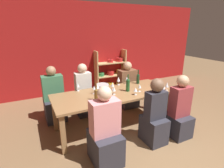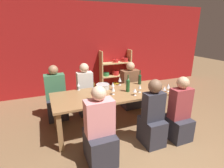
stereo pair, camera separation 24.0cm
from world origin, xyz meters
The scene contains 25 objects.
wall_back_red centered at (0.00, 3.83, 1.35)m, with size 8.80×0.06×2.70m.
shelf_unit centered at (0.83, 3.63, 0.49)m, with size 1.04×0.30×1.28m.
dining_table centered at (-0.19, 1.42, 0.66)m, with size 2.39×0.94×0.74m.
mixing_bowl centered at (-0.32, 1.72, 0.80)m, with size 0.28×0.28×0.10m.
wine_bottle_green centered at (0.56, 1.71, 0.87)m, with size 0.07×0.07×0.32m.
wine_bottle_dark centered at (-0.65, 1.22, 0.86)m, with size 0.07×0.07×0.32m.
wine_bottle_amber centered at (0.09, 1.38, 0.88)m, with size 0.08×0.08×0.35m.
wine_glass_red_a centered at (-0.24, 1.34, 0.85)m, with size 0.07×0.07×0.17m.
wine_glass_empty_a centered at (0.84, 1.07, 0.86)m, with size 0.07×0.07×0.17m.
wine_glass_white_a centered at (0.70, 1.02, 0.84)m, with size 0.07×0.07×0.14m.
wine_glass_empty_b centered at (0.12, 1.14, 0.84)m, with size 0.08×0.08×0.14m.
wine_glass_empty_c centered at (0.31, 1.78, 0.87)m, with size 0.06×0.06×0.18m.
wine_glass_white_b centered at (0.29, 1.25, 0.85)m, with size 0.06×0.06×0.15m.
wine_glass_white_c centered at (0.11, 1.82, 0.87)m, with size 0.08×0.08×0.19m.
wine_glass_empty_d centered at (-0.14, 1.60, 0.85)m, with size 0.07×0.07×0.16m.
wine_glass_red_b centered at (-0.57, 1.55, 0.86)m, with size 0.07×0.07×0.16m.
wine_glass_red_c centered at (-0.80, 1.84, 0.86)m, with size 0.07×0.07×0.16m.
wine_glass_white_d centered at (-0.48, 1.59, 0.86)m, with size 0.08×0.08×0.16m.
cell_phone centered at (0.71, 1.23, 0.75)m, with size 0.17×0.13×0.01m.
person_near_a centered at (0.20, 0.65, 0.45)m, with size 0.35×0.44×1.18m.
person_far_a centered at (-1.23, 2.27, 0.44)m, with size 0.43×0.53×1.22m.
person_near_b centered at (-0.77, 0.59, 0.44)m, with size 0.41×0.52×1.22m.
person_far_b centered at (0.58, 2.21, 0.42)m, with size 0.45×0.57×1.17m.
person_near_c centered at (0.74, 0.61, 0.44)m, with size 0.37×0.47×1.18m.
person_far_c centered at (-0.58, 2.23, 0.46)m, with size 0.35×0.44×1.22m.
Camera 1 is at (-1.68, -1.44, 1.97)m, focal length 28.00 mm.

